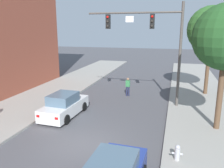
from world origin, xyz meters
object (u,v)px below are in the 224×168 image
at_px(traffic_signal_mast, 153,35).
at_px(pedestrian_crossing_road, 128,86).
at_px(car_lead_white, 64,106).
at_px(fire_hydrant, 177,152).
at_px(street_tree_second, 211,30).

height_order(traffic_signal_mast, pedestrian_crossing_road, traffic_signal_mast).
relative_size(traffic_signal_mast, car_lead_white, 1.74).
bearing_deg(fire_hydrant, traffic_signal_mast, 104.92).
xyz_separation_m(fire_hydrant, street_tree_second, (2.38, 11.87, 5.22)).
xyz_separation_m(traffic_signal_mast, fire_hydrant, (2.06, -7.72, -4.86)).
xyz_separation_m(pedestrian_crossing_road, fire_hydrant, (4.27, -9.79, -0.41)).
bearing_deg(street_tree_second, car_lead_white, -140.83).
bearing_deg(fire_hydrant, car_lead_white, 152.52).
height_order(fire_hydrant, street_tree_second, street_tree_second).
height_order(pedestrian_crossing_road, fire_hydrant, pedestrian_crossing_road).
distance_m(pedestrian_crossing_road, fire_hydrant, 10.68).
xyz_separation_m(traffic_signal_mast, car_lead_white, (-5.38, -3.85, -4.64)).
xyz_separation_m(car_lead_white, fire_hydrant, (7.43, -3.87, -0.22)).
bearing_deg(pedestrian_crossing_road, car_lead_white, -118.15).
relative_size(fire_hydrant, street_tree_second, 0.10).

